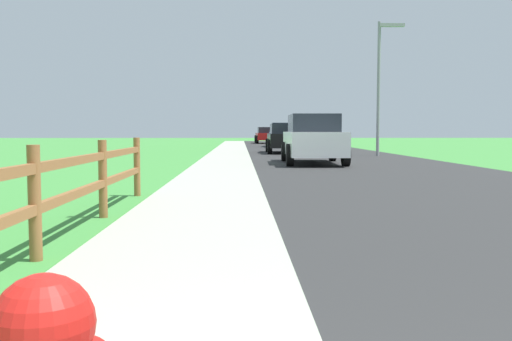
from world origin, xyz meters
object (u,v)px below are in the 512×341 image
(parked_car_red, at_px, (268,135))
(street_lamp, at_px, (381,76))
(parked_car_black, at_px, (287,138))
(parked_suv_white, at_px, (313,139))
(parked_car_blue, at_px, (284,135))

(parked_car_red, distance_m, street_lamp, 25.19)
(parked_car_black, distance_m, parked_car_red, 21.18)
(parked_suv_white, distance_m, parked_car_red, 30.42)
(parked_suv_white, xyz_separation_m, parked_car_red, (-0.06, 30.42, -0.13))
(parked_car_black, relative_size, parked_car_red, 0.96)
(parked_car_black, bearing_deg, parked_car_red, 89.86)
(parked_car_black, height_order, parked_car_red, parked_car_black)
(parked_suv_white, height_order, parked_car_blue, parked_suv_white)
(parked_car_blue, height_order, street_lamp, street_lamp)
(parked_suv_white, xyz_separation_m, parked_car_black, (-0.11, 9.24, -0.08))
(parked_suv_white, height_order, parked_car_black, parked_suv_white)
(parked_car_black, xyz_separation_m, parked_car_red, (0.05, 21.18, -0.04))
(parked_car_black, distance_m, parked_car_blue, 10.56)
(parked_car_blue, bearing_deg, parked_suv_white, -91.55)
(parked_car_black, bearing_deg, parked_car_blue, 86.47)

